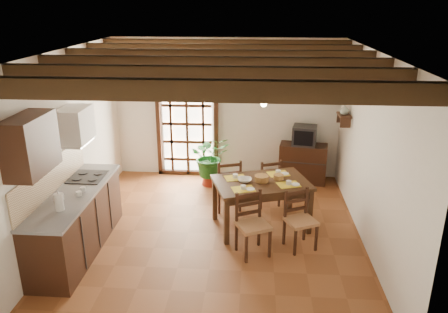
# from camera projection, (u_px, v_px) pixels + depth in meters

# --- Properties ---
(ground_plane) EXTENTS (5.00, 5.00, 0.00)m
(ground_plane) POSITION_uv_depth(u_px,v_px,m) (216.00, 234.00, 6.87)
(ground_plane) COLOR brown
(room_shell) EXTENTS (4.52, 5.02, 2.81)m
(room_shell) POSITION_uv_depth(u_px,v_px,m) (215.00, 122.00, 6.25)
(room_shell) COLOR silver
(room_shell) RESTS_ON ground_plane
(ceiling_beams) EXTENTS (4.50, 4.34, 0.20)m
(ceiling_beams) POSITION_uv_depth(u_px,v_px,m) (215.00, 60.00, 5.96)
(ceiling_beams) COLOR black
(ceiling_beams) RESTS_ON room_shell
(french_door) EXTENTS (1.26, 0.11, 2.32)m
(french_door) POSITION_uv_depth(u_px,v_px,m) (187.00, 120.00, 8.82)
(french_door) COLOR white
(french_door) RESTS_ON ground_plane
(kitchen_counter) EXTENTS (0.64, 2.25, 1.38)m
(kitchen_counter) POSITION_uv_depth(u_px,v_px,m) (77.00, 220.00, 6.28)
(kitchen_counter) COLOR black
(kitchen_counter) RESTS_ON ground_plane
(upper_cabinet) EXTENTS (0.35, 0.80, 0.70)m
(upper_cabinet) POSITION_uv_depth(u_px,v_px,m) (31.00, 145.00, 5.17)
(upper_cabinet) COLOR black
(upper_cabinet) RESTS_ON room_shell
(range_hood) EXTENTS (0.38, 0.60, 0.54)m
(range_hood) POSITION_uv_depth(u_px,v_px,m) (75.00, 126.00, 6.38)
(range_hood) COLOR white
(range_hood) RESTS_ON room_shell
(counter_items) EXTENTS (0.50, 1.43, 0.25)m
(counter_items) POSITION_uv_depth(u_px,v_px,m) (75.00, 187.00, 6.20)
(counter_items) COLOR black
(counter_items) RESTS_ON kitchen_counter
(dining_table) EXTENTS (1.67, 1.33, 0.79)m
(dining_table) POSITION_uv_depth(u_px,v_px,m) (261.00, 187.00, 6.87)
(dining_table) COLOR #372111
(dining_table) RESTS_ON ground_plane
(chair_near_left) EXTENTS (0.56, 0.55, 0.92)m
(chair_near_left) POSITION_uv_depth(u_px,v_px,m) (252.00, 236.00, 6.24)
(chair_near_left) COLOR #A46E45
(chair_near_left) RESTS_ON ground_plane
(chair_near_right) EXTENTS (0.53, 0.52, 0.88)m
(chair_near_right) POSITION_uv_depth(u_px,v_px,m) (300.00, 230.00, 6.41)
(chair_near_right) COLOR #A46E45
(chair_near_right) RESTS_ON ground_plane
(chair_far_left) EXTENTS (0.54, 0.52, 0.94)m
(chair_far_left) POSITION_uv_depth(u_px,v_px,m) (227.00, 193.00, 7.60)
(chair_far_left) COLOR #A46E45
(chair_far_left) RESTS_ON ground_plane
(chair_far_right) EXTENTS (0.52, 0.51, 0.88)m
(chair_far_right) POSITION_uv_depth(u_px,v_px,m) (267.00, 190.00, 7.77)
(chair_far_right) COLOR #A46E45
(chair_far_right) RESTS_ON ground_plane
(table_setting) EXTENTS (1.06, 0.71, 0.10)m
(table_setting) POSITION_uv_depth(u_px,v_px,m) (262.00, 177.00, 6.81)
(table_setting) COLOR gold
(table_setting) RESTS_ON dining_table
(table_bowl) EXTENTS (0.22, 0.22, 0.05)m
(table_bowl) POSITION_uv_depth(u_px,v_px,m) (245.00, 180.00, 6.81)
(table_bowl) COLOR white
(table_bowl) RESTS_ON dining_table
(sideboard) EXTENTS (0.97, 0.55, 0.78)m
(sideboard) POSITION_uv_depth(u_px,v_px,m) (303.00, 163.00, 8.72)
(sideboard) COLOR black
(sideboard) RESTS_ON ground_plane
(crt_tv) EXTENTS (0.52, 0.49, 0.38)m
(crt_tv) POSITION_uv_depth(u_px,v_px,m) (304.00, 135.00, 8.51)
(crt_tv) COLOR black
(crt_tv) RESTS_ON sideboard
(fuse_box) EXTENTS (0.25, 0.03, 0.32)m
(fuse_box) POSITION_uv_depth(u_px,v_px,m) (303.00, 93.00, 8.50)
(fuse_box) COLOR white
(fuse_box) RESTS_ON room_shell
(plant_pot) EXTENTS (0.35, 0.35, 0.21)m
(plant_pot) POSITION_uv_depth(u_px,v_px,m) (210.00, 179.00, 8.67)
(plant_pot) COLOR maroon
(plant_pot) RESTS_ON ground_plane
(potted_plant) EXTENTS (2.33, 2.14, 2.16)m
(potted_plant) POSITION_uv_depth(u_px,v_px,m) (210.00, 157.00, 8.51)
(potted_plant) COLOR #144C19
(potted_plant) RESTS_ON ground_plane
(wall_shelf) EXTENTS (0.20, 0.42, 0.20)m
(wall_shelf) POSITION_uv_depth(u_px,v_px,m) (344.00, 117.00, 7.71)
(wall_shelf) COLOR black
(wall_shelf) RESTS_ON room_shell
(shelf_vase) EXTENTS (0.15, 0.15, 0.15)m
(shelf_vase) POSITION_uv_depth(u_px,v_px,m) (345.00, 110.00, 7.66)
(shelf_vase) COLOR #B2BFB2
(shelf_vase) RESTS_ON wall_shelf
(shelf_flowers) EXTENTS (0.14, 0.14, 0.36)m
(shelf_flowers) POSITION_uv_depth(u_px,v_px,m) (346.00, 98.00, 7.59)
(shelf_flowers) COLOR gold
(shelf_flowers) RESTS_ON shelf_vase
(framed_picture) EXTENTS (0.03, 0.32, 0.32)m
(framed_picture) POSITION_uv_depth(u_px,v_px,m) (352.00, 87.00, 7.52)
(framed_picture) COLOR brown
(framed_picture) RESTS_ON room_shell
(pendant_lamp) EXTENTS (0.36, 0.36, 0.84)m
(pendant_lamp) POSITION_uv_depth(u_px,v_px,m) (264.00, 99.00, 6.49)
(pendant_lamp) COLOR black
(pendant_lamp) RESTS_ON room_shell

